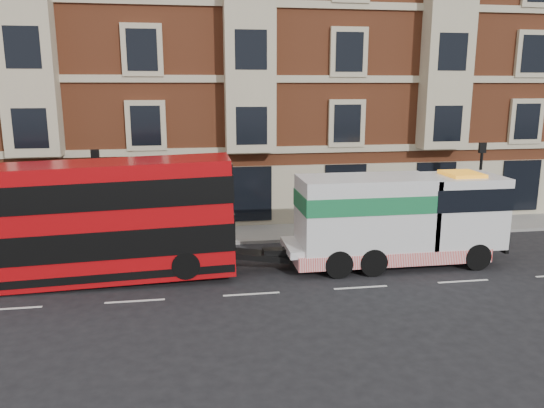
% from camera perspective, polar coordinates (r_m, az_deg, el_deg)
% --- Properties ---
extents(ground, '(120.00, 120.00, 0.00)m').
position_cam_1_polar(ground, '(18.93, -2.22, -9.67)').
color(ground, black).
rests_on(ground, ground).
extents(sidewalk, '(90.00, 3.00, 0.15)m').
position_cam_1_polar(sidewalk, '(25.97, -4.20, -3.29)').
color(sidewalk, slate).
rests_on(sidewalk, ground).
extents(victorian_terrace, '(45.00, 12.00, 20.40)m').
position_cam_1_polar(victorian_terrace, '(32.63, -4.75, 17.65)').
color(victorian_terrace, brown).
rests_on(victorian_terrace, ground).
extents(lamp_post_west, '(0.35, 0.15, 4.35)m').
position_cam_1_polar(lamp_post_west, '(24.35, -18.24, 1.33)').
color(lamp_post_west, black).
rests_on(lamp_post_west, sidewalk).
extents(lamp_post_east, '(0.35, 0.15, 4.35)m').
position_cam_1_polar(lamp_post_east, '(27.82, 21.44, 2.43)').
color(lamp_post_east, black).
rests_on(lamp_post_east, sidewalk).
extents(double_decker_bus, '(11.01, 2.53, 4.46)m').
position_cam_1_polar(double_decker_bus, '(20.63, -19.79, -1.64)').
color(double_decker_bus, '#A8090D').
rests_on(double_decker_bus, ground).
extents(tow_truck, '(8.82, 2.61, 3.67)m').
position_cam_1_polar(tow_truck, '(21.90, 13.01, -1.52)').
color(tow_truck, silver).
rests_on(tow_truck, ground).
extents(pedestrian, '(0.72, 0.53, 1.81)m').
position_cam_1_polar(pedestrian, '(25.68, -18.57, -1.85)').
color(pedestrian, black).
rests_on(pedestrian, sidewalk).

